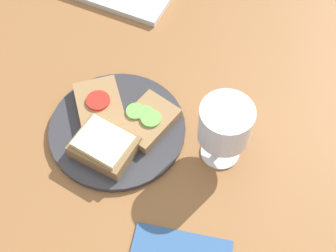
% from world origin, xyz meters
% --- Properties ---
extents(wooden_table, '(1.40, 1.40, 0.03)m').
position_xyz_m(wooden_table, '(0.00, 0.00, 0.01)').
color(wooden_table, brown).
rests_on(wooden_table, ground).
extents(plate, '(0.24, 0.24, 0.01)m').
position_xyz_m(plate, '(-0.05, -0.08, 0.04)').
color(plate, '#333338').
rests_on(plate, wooden_table).
extents(sandwich_with_tomato, '(0.13, 0.13, 0.02)m').
position_xyz_m(sandwich_with_tomato, '(-0.09, -0.06, 0.05)').
color(sandwich_with_tomato, '#937047').
rests_on(sandwich_with_tomato, plate).
extents(sandwich_with_cheese, '(0.11, 0.09, 0.04)m').
position_xyz_m(sandwich_with_cheese, '(-0.04, -0.13, 0.06)').
color(sandwich_with_cheese, brown).
rests_on(sandwich_with_cheese, plate).
extents(sandwich_with_cucumber, '(0.09, 0.11, 0.02)m').
position_xyz_m(sandwich_with_cucumber, '(-0.00, -0.05, 0.05)').
color(sandwich_with_cucumber, '#937047').
rests_on(sandwich_with_cucumber, plate).
extents(wine_glass, '(0.09, 0.09, 0.13)m').
position_xyz_m(wine_glass, '(0.13, -0.04, 0.12)').
color(wine_glass, white).
rests_on(wine_glass, wooden_table).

